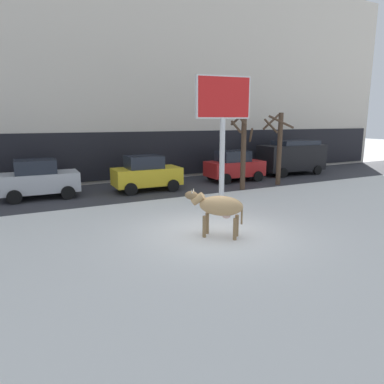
{
  "coord_description": "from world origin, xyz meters",
  "views": [
    {
      "loc": [
        -5.76,
        -9.59,
        3.67
      ],
      "look_at": [
        -0.0,
        1.54,
        1.1
      ],
      "focal_mm": 32.77,
      "sensor_mm": 36.0,
      "label": 1
    }
  ],
  "objects": [
    {
      "name": "ground_plane",
      "position": [
        0.0,
        0.0,
        0.0
      ],
      "size": [
        120.0,
        120.0,
        0.0
      ],
      "primitive_type": "plane",
      "color": "white"
    },
    {
      "name": "bare_tree_right_lot",
      "position": [
        5.16,
        5.67,
        2.38
      ],
      "size": [
        1.25,
        1.23,
        4.45
      ],
      "color": "#4C3828",
      "rests_on": "ground"
    },
    {
      "name": "building_facade",
      "position": [
        0.0,
        13.94,
        6.48
      ],
      "size": [
        44.0,
        6.1,
        13.0
      ],
      "color": "beige",
      "rests_on": "ground"
    },
    {
      "name": "road_strip",
      "position": [
        0.0,
        8.29,
        0.0
      ],
      "size": [
        60.0,
        5.6,
        0.01
      ],
      "primitive_type": "cube",
      "color": "#333338",
      "rests_on": "ground"
    },
    {
      "name": "bare_tree_left_lot",
      "position": [
        7.85,
        5.97,
        2.31
      ],
      "size": [
        1.55,
        1.86,
        4.09
      ],
      "color": "#4C3828",
      "rests_on": "ground"
    },
    {
      "name": "car_yellow_hatchback",
      "position": [
        0.49,
        7.74,
        0.93
      ],
      "size": [
        3.54,
        2.0,
        1.86
      ],
      "color": "gold",
      "rests_on": "ground"
    },
    {
      "name": "car_black_van",
      "position": [
        11.41,
        8.64,
        1.24
      ],
      "size": [
        4.65,
        2.22,
        2.32
      ],
      "color": "black",
      "rests_on": "ground"
    },
    {
      "name": "cow_tan",
      "position": [
        -0.05,
        -0.42,
        0.99
      ],
      "size": [
        1.67,
        1.6,
        1.54
      ],
      "color": "tan",
      "rests_on": "ground"
    },
    {
      "name": "car_red_hatchback",
      "position": [
        6.36,
        8.19,
        0.93
      ],
      "size": [
        3.54,
        2.0,
        1.86
      ],
      "color": "red",
      "rests_on": "ground"
    },
    {
      "name": "billboard",
      "position": [
        2.66,
        3.73,
        4.31
      ],
      "size": [
        2.52,
        0.55,
        5.56
      ],
      "color": "silver",
      "rests_on": "ground"
    },
    {
      "name": "pedestrian_near_billboard",
      "position": [
        3.86,
        11.44,
        0.88
      ],
      "size": [
        0.36,
        0.24,
        1.73
      ],
      "color": "#282833",
      "rests_on": "ground"
    },
    {
      "name": "car_silver_hatchback",
      "position": [
        -4.67,
        8.37,
        0.93
      ],
      "size": [
        3.54,
        2.0,
        1.86
      ],
      "color": "#B7BABF",
      "rests_on": "ground"
    }
  ]
}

